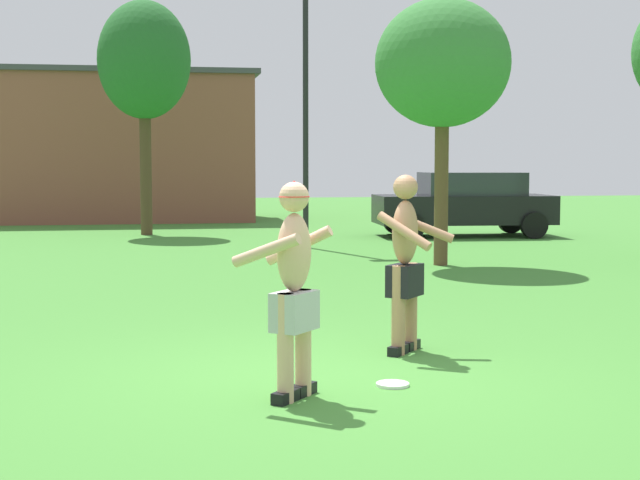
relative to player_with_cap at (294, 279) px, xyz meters
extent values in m
plane|color=#428433|center=(0.29, 0.68, -0.94)|extent=(80.00, 80.00, 0.00)
cube|color=black|center=(-0.08, -0.11, -0.90)|extent=(0.25, 0.27, 0.09)
cylinder|color=#E0AD89|center=(-0.08, -0.11, -0.52)|extent=(0.13, 0.13, 0.85)
cube|color=black|center=(0.09, 0.10, -0.90)|extent=(0.25, 0.27, 0.09)
cylinder|color=#E0AD89|center=(0.09, 0.10, -0.52)|extent=(0.13, 0.13, 0.85)
cube|color=#B7B7BC|center=(0.01, 0.00, -0.25)|extent=(0.43, 0.45, 0.30)
ellipsoid|color=#E0AD89|center=(0.01, 0.00, 0.21)|extent=(0.40, 0.42, 0.61)
cylinder|color=#E0AD89|center=(-0.23, -0.13, 0.24)|extent=(0.52, 0.40, 0.29)
cylinder|color=#E0AD89|center=(0.08, 0.25, 0.24)|extent=(0.54, 0.34, 0.34)
sphere|color=#E0AD89|center=(0.01, 0.00, 0.64)|extent=(0.23, 0.23, 0.23)
cone|color=red|center=(0.01, 0.00, 0.70)|extent=(0.35, 0.35, 0.13)
cube|color=black|center=(1.41, 1.73, -0.90)|extent=(0.25, 0.27, 0.09)
cylinder|color=tan|center=(1.41, 1.73, -0.51)|extent=(0.13, 0.13, 0.86)
cube|color=black|center=(1.22, 1.50, -0.90)|extent=(0.25, 0.27, 0.09)
cylinder|color=tan|center=(1.22, 1.50, -0.51)|extent=(0.13, 0.13, 0.86)
cube|color=black|center=(1.32, 1.61, -0.24)|extent=(0.43, 0.45, 0.31)
ellipsoid|color=tan|center=(1.32, 1.61, 0.23)|extent=(0.40, 0.42, 0.62)
cylinder|color=tan|center=(1.55, 1.74, 0.26)|extent=(0.57, 0.31, 0.30)
cylinder|color=tan|center=(1.24, 1.36, 0.26)|extent=(0.48, 0.44, 0.36)
sphere|color=tan|center=(1.32, 1.61, 0.67)|extent=(0.24, 0.24, 0.24)
cylinder|color=white|center=(0.87, 0.28, -0.93)|extent=(0.28, 0.28, 0.03)
cube|color=black|center=(6.38, 15.23, -0.27)|extent=(4.39, 2.03, 0.70)
cube|color=#282D33|center=(6.58, 15.22, 0.36)|extent=(2.49, 1.71, 0.56)
cylinder|color=black|center=(4.83, 14.42, -0.62)|extent=(0.65, 0.25, 0.64)
cylinder|color=black|center=(4.92, 16.21, -0.62)|extent=(0.65, 0.25, 0.64)
cylinder|color=black|center=(7.83, 14.25, -0.62)|extent=(0.65, 0.25, 0.64)
cylinder|color=black|center=(7.93, 16.05, -0.62)|extent=(0.65, 0.25, 0.64)
cylinder|color=black|center=(2.08, 12.87, 2.06)|extent=(0.12, 0.12, 6.00)
cube|color=brown|center=(-2.53, 23.47, 1.29)|extent=(8.71, 4.66, 4.45)
cube|color=#3F3F44|center=(-2.53, 23.47, 3.59)|extent=(9.06, 4.84, 0.16)
cylinder|color=#4C3823|center=(-1.36, 17.04, 0.73)|extent=(0.29, 0.29, 3.35)
ellipsoid|color=#236028|center=(-1.36, 17.04, 3.43)|extent=(2.31, 2.31, 2.94)
cylinder|color=brown|center=(3.93, 9.04, 0.45)|extent=(0.25, 0.25, 2.79)
ellipsoid|color=#387F38|center=(3.93, 9.04, 2.64)|extent=(2.39, 2.39, 2.26)
camera|label=1|loc=(-1.01, -7.22, 0.92)|focal=53.19mm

